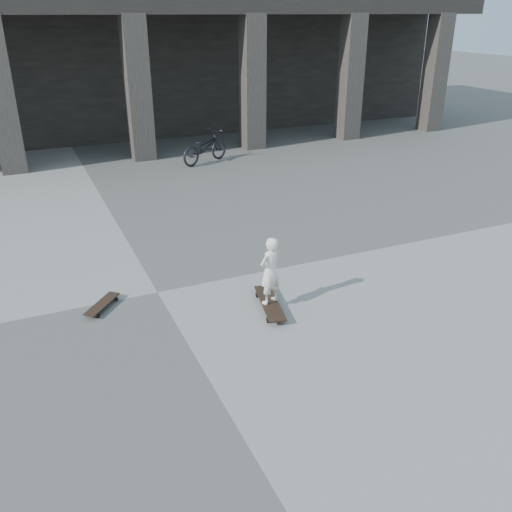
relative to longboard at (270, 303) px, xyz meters
name	(u,v)px	position (x,y,z in m)	size (l,w,h in m)	color
ground	(158,292)	(-1.39, 1.18, -0.09)	(90.00, 90.00, 0.00)	#4E4E4B
colonnade	(50,43)	(-1.39, 14.94, 2.95)	(28.00, 8.82, 6.00)	black
longboard	(270,303)	(0.00, 0.00, 0.00)	(0.48, 1.12, 0.11)	black
skateboard_spare	(102,304)	(-2.27, 1.01, -0.02)	(0.61, 0.67, 0.09)	black
child	(270,271)	(0.00, 0.00, 0.54)	(0.37, 0.25, 1.02)	silver
bicycle	(205,147)	(1.93, 8.48, 0.37)	(0.60, 1.72, 0.90)	black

